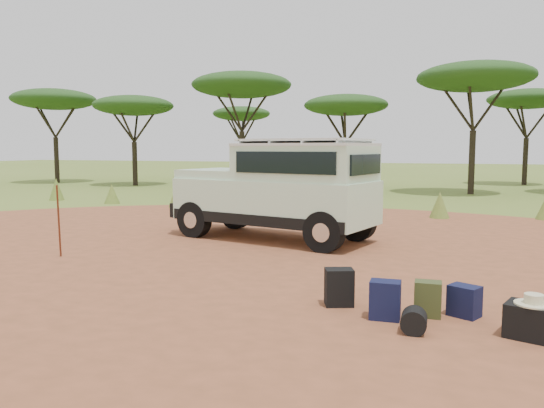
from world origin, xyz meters
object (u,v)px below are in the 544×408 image
(backpack_black, at_px, (339,287))
(backpack_olive, at_px, (428,299))
(safari_vehicle, at_px, (280,192))
(hard_case, at_px, (533,322))
(walking_staff, at_px, (59,222))
(backpack_navy, at_px, (385,300))
(duffel_navy, at_px, (464,301))

(backpack_black, xyz_separation_m, backpack_olive, (1.15, -0.08, -0.03))
(safari_vehicle, height_order, hard_case, safari_vehicle)
(walking_staff, relative_size, backpack_navy, 3.03)
(backpack_navy, distance_m, backpack_olive, 0.57)
(safari_vehicle, xyz_separation_m, backpack_black, (2.44, -4.65, -0.87))
(walking_staff, relative_size, backpack_olive, 3.25)
(backpack_navy, height_order, duffel_navy, backpack_navy)
(safari_vehicle, height_order, backpack_navy, safari_vehicle)
(walking_staff, relative_size, hard_case, 2.67)
(duffel_navy, relative_size, hard_case, 0.73)
(safari_vehicle, height_order, backpack_black, safari_vehicle)
(backpack_black, relative_size, backpack_olive, 1.11)
(backpack_black, distance_m, backpack_navy, 0.75)
(safari_vehicle, distance_m, backpack_navy, 5.96)
(backpack_navy, xyz_separation_m, backpack_olive, (0.49, 0.28, -0.02))
(duffel_navy, bearing_deg, hard_case, -12.33)
(backpack_black, height_order, backpack_navy, backpack_black)
(safari_vehicle, relative_size, duffel_navy, 12.59)
(backpack_navy, bearing_deg, safari_vehicle, 118.57)
(hard_case, bearing_deg, walking_staff, -174.27)
(walking_staff, bearing_deg, backpack_navy, -52.82)
(safari_vehicle, height_order, walking_staff, safari_vehicle)
(walking_staff, relative_size, backpack_black, 2.91)
(walking_staff, bearing_deg, hard_case, -50.97)
(backpack_navy, bearing_deg, hard_case, -7.70)
(backpack_black, bearing_deg, duffel_navy, -19.21)
(backpack_black, bearing_deg, hard_case, -34.04)
(backpack_navy, xyz_separation_m, duffel_navy, (0.92, 0.44, -0.04))
(backpack_black, height_order, duffel_navy, backpack_black)
(walking_staff, xyz_separation_m, duffel_navy, (7.30, -1.13, -0.52))
(backpack_olive, relative_size, duffel_navy, 1.13)
(backpack_olive, xyz_separation_m, duffel_navy, (0.43, 0.16, -0.03))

